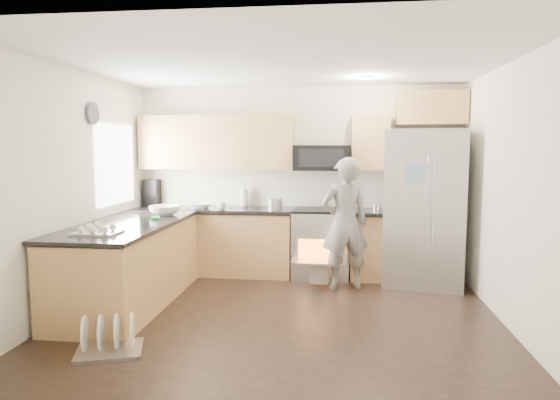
# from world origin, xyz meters

# --- Properties ---
(ground) EXTENTS (4.50, 4.50, 0.00)m
(ground) POSITION_xyz_m (0.00, 0.00, 0.00)
(ground) COLOR black
(ground) RESTS_ON ground
(room_shell) EXTENTS (4.54, 4.04, 2.62)m
(room_shell) POSITION_xyz_m (-0.04, 0.02, 1.67)
(room_shell) COLOR white
(room_shell) RESTS_ON ground
(back_cabinet_run) EXTENTS (4.45, 0.65, 2.50)m
(back_cabinet_run) POSITION_xyz_m (-0.59, 1.75, 0.96)
(back_cabinet_run) COLOR tan
(back_cabinet_run) RESTS_ON ground
(peninsula) EXTENTS (0.96, 2.36, 1.04)m
(peninsula) POSITION_xyz_m (-1.75, 0.25, 0.47)
(peninsula) COLOR tan
(peninsula) RESTS_ON ground
(stove_range) EXTENTS (0.76, 0.97, 1.79)m
(stove_range) POSITION_xyz_m (0.35, 1.69, 0.68)
(stove_range) COLOR #B7B7BC
(stove_range) RESTS_ON ground
(refrigerator) EXTENTS (1.09, 0.91, 1.99)m
(refrigerator) POSITION_xyz_m (1.67, 1.45, 0.99)
(refrigerator) COLOR #B7B7BC
(refrigerator) RESTS_ON ground
(person) EXTENTS (0.68, 0.54, 1.64)m
(person) POSITION_xyz_m (0.67, 1.15, 0.82)
(person) COLOR gray
(person) RESTS_ON ground
(dish_rack) EXTENTS (0.66, 0.59, 0.34)m
(dish_rack) POSITION_xyz_m (-1.36, -1.08, 0.09)
(dish_rack) COLOR #B7B7BC
(dish_rack) RESTS_ON ground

